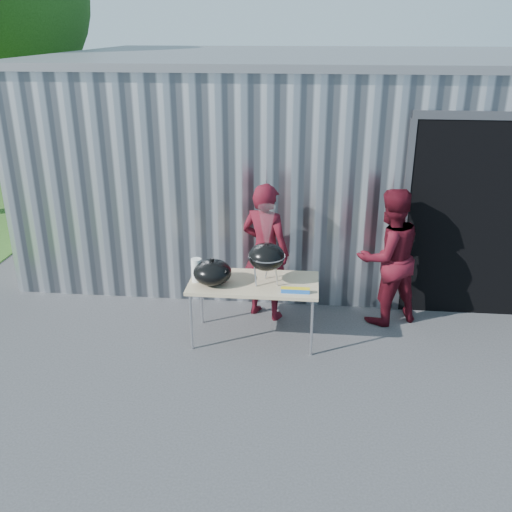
# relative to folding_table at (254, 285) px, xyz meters

# --- Properties ---
(ground) EXTENTS (80.00, 80.00, 0.00)m
(ground) POSITION_rel_folding_table_xyz_m (-0.26, -0.74, -0.71)
(ground) COLOR #3A3A3D
(building) EXTENTS (8.20, 6.20, 3.10)m
(building) POSITION_rel_folding_table_xyz_m (0.65, 3.85, 0.83)
(building) COLOR #B8BDC5
(building) RESTS_ON ground
(folding_table) EXTENTS (1.50, 0.75, 0.75)m
(folding_table) POSITION_rel_folding_table_xyz_m (0.00, 0.00, 0.00)
(folding_table) COLOR tan
(folding_table) RESTS_ON ground
(kettle_grill) EXTENTS (0.42, 0.42, 0.93)m
(kettle_grill) POSITION_rel_folding_table_xyz_m (0.15, -0.03, 0.46)
(kettle_grill) COLOR black
(kettle_grill) RESTS_ON folding_table
(grill_lid) EXTENTS (0.44, 0.44, 0.32)m
(grill_lid) POSITION_rel_folding_table_xyz_m (-0.47, -0.10, 0.18)
(grill_lid) COLOR black
(grill_lid) RESTS_ON folding_table
(paper_towels) EXTENTS (0.12, 0.12, 0.28)m
(paper_towels) POSITION_rel_folding_table_xyz_m (-0.66, -0.05, 0.18)
(paper_towels) COLOR white
(paper_towels) RESTS_ON folding_table
(white_tub) EXTENTS (0.20, 0.15, 0.10)m
(white_tub) POSITION_rel_folding_table_xyz_m (-0.55, 0.22, 0.09)
(white_tub) COLOR white
(white_tub) RESTS_ON folding_table
(foil_box) EXTENTS (0.32, 0.05, 0.06)m
(foil_box) POSITION_rel_folding_table_xyz_m (0.49, -0.25, 0.07)
(foil_box) COLOR blue
(foil_box) RESTS_ON folding_table
(person_cook) EXTENTS (0.76, 0.65, 1.77)m
(person_cook) POSITION_rel_folding_table_xyz_m (0.08, 0.62, 0.17)
(person_cook) COLOR #4C0C17
(person_cook) RESTS_ON ground
(person_bystander) EXTENTS (1.05, 0.96, 1.74)m
(person_bystander) POSITION_rel_folding_table_xyz_m (1.60, 0.63, 0.16)
(person_bystander) COLOR #4C0C17
(person_bystander) RESTS_ON ground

